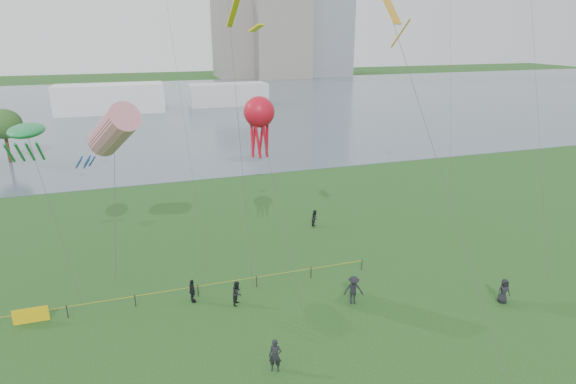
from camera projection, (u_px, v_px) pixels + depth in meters
name	position (u px, v px, depth m)	size (l,w,h in m)	color
lake	(167.00, 107.00, 111.13)	(400.00, 120.00, 0.08)	#50616E
building_mid	(278.00, 24.00, 174.47)	(20.00, 20.00, 38.00)	gray
building_low	(237.00, 38.00, 177.34)	(16.00, 18.00, 28.00)	slate
pavilion_left	(110.00, 99.00, 102.14)	(22.00, 8.00, 6.00)	white
pavilion_right	(228.00, 94.00, 112.67)	(18.00, 7.00, 5.00)	silver
fence	(100.00, 304.00, 30.00)	(24.07, 0.07, 1.05)	black
spectator_a	(237.00, 293.00, 30.83)	(0.79, 0.61, 1.62)	black
spectator_b	(353.00, 290.00, 30.84)	(1.26, 0.72, 1.95)	black
spectator_c	(192.00, 291.00, 31.05)	(0.94, 0.39, 1.60)	black
spectator_d	(504.00, 291.00, 31.01)	(0.82, 0.53, 1.67)	black
spectator_f	(275.00, 356.00, 24.73)	(0.66, 0.43, 1.81)	black
spectator_g	(315.00, 218.00, 43.17)	(0.75, 0.59, 1.55)	black
kite_windsock	(114.00, 130.00, 30.16)	(4.34, 5.25, 12.82)	#3F3F42
kite_creature	(26.00, 131.00, 29.66)	(3.02, 4.62, 11.29)	#3F3F42
kite_octopus	(259.00, 114.00, 30.52)	(2.32, 5.76, 12.86)	#3F3F42
kite_delta	(400.00, 35.00, 23.08)	(2.33, 11.73, 18.24)	#3F3F42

